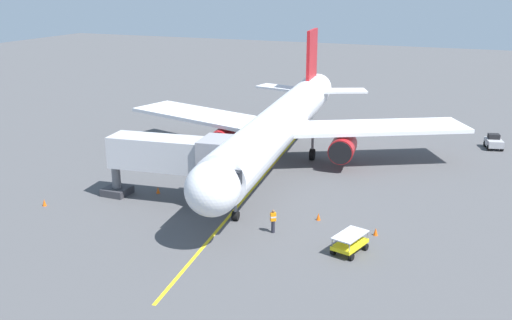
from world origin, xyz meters
name	(u,v)px	position (x,y,z in m)	size (l,w,h in m)	color
ground_plane	(275,164)	(0.00, 0.00, 0.00)	(220.00, 220.00, 0.00)	#4C4C4F
apron_lead_in_line	(255,186)	(-0.59, 6.41, 0.01)	(0.24, 40.00, 0.01)	yellow
airplane	(280,125)	(-0.56, 0.13, 4.00)	(34.58, 40.34, 11.50)	white
jet_bridge	(179,156)	(3.49, 11.95, 3.76)	(11.51, 4.06, 5.40)	#B7B7BC
ground_crew_marshaller	(273,221)	(-5.45, 14.82, 0.89)	(0.47, 0.44, 1.71)	#23232D
tug_near_nose	(494,142)	(-19.17, -13.85, 0.70)	(2.06, 2.60, 1.50)	#9E9EA3
baggage_cart_portside	(350,243)	(-11.13, 15.84, 0.66)	(2.13, 2.88, 1.27)	yellow
safety_cone_nose_left	(318,217)	(-7.74, 11.48, 0.28)	(0.32, 0.32, 0.55)	#F2590F
safety_cone_nose_right	(376,232)	(-12.17, 12.57, 0.28)	(0.32, 0.32, 0.55)	#F2590F
safety_cone_wing_port	(44,203)	(12.85, 16.89, 0.28)	(0.32, 0.32, 0.55)	#F2590F
safety_cone_wing_starboard	(158,190)	(6.14, 11.07, 0.28)	(0.32, 0.32, 0.55)	#F2590F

